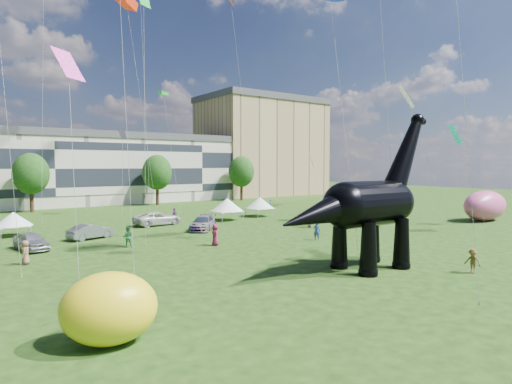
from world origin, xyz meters
TOP-DOWN VIEW (x-y plane):
  - ground at (0.00, 0.00)m, footprint 220.00×220.00m
  - terrace_row at (-8.00, 62.00)m, footprint 78.00×11.00m
  - apartment_block at (40.00, 65.00)m, footprint 28.00×18.00m
  - tree_mid_left at (-12.00, 53.00)m, footprint 5.20×5.20m
  - tree_mid_right at (8.00, 53.00)m, footprint 5.20×5.20m
  - tree_far_right at (26.00, 53.00)m, footprint 5.20×5.20m
  - dinosaur_sculpture at (0.71, 0.23)m, footprint 13.75×3.79m
  - car_silver at (-16.64, 20.80)m, footprint 2.65×4.73m
  - car_grey at (-11.13, 23.55)m, footprint 4.61×2.70m
  - car_white at (-2.18, 28.73)m, footprint 5.97×3.23m
  - car_dark at (0.32, 22.20)m, footprint 5.08×5.26m
  - gazebo_near at (6.83, 27.68)m, footprint 4.31×4.31m
  - gazebo_far at (12.75, 28.67)m, footprint 3.90×3.90m
  - gazebo_left at (-16.96, 29.62)m, footprint 3.66×3.66m
  - inflatable_pink at (33.23, 8.13)m, footprint 7.80×3.97m
  - inflatable_yellow at (-17.08, -1.99)m, footprint 4.44×3.87m
  - visitors at (0.07, 15.89)m, footprint 48.74×40.25m

SIDE VIEW (x-z plane):
  - ground at x=0.00m, z-range 0.00..0.00m
  - car_grey at x=-11.13m, z-range 0.00..1.44m
  - car_dark at x=0.32m, z-range 0.00..1.51m
  - car_silver at x=-16.64m, z-range 0.00..1.52m
  - car_white at x=-2.18m, z-range 0.00..1.59m
  - visitors at x=0.07m, z-range -0.07..1.83m
  - inflatable_yellow at x=-17.08m, z-range 0.00..2.88m
  - gazebo_left at x=-16.96m, z-range 0.49..2.94m
  - gazebo_far at x=12.75m, z-range 0.54..3.22m
  - inflatable_pink at x=33.23m, z-range 0.00..3.88m
  - gazebo_near at x=6.83m, z-range 0.57..3.41m
  - dinosaur_sculpture at x=0.71m, z-range -1.38..9.92m
  - terrace_row at x=-8.00m, z-range 0.00..12.00m
  - tree_mid_left at x=-12.00m, z-range 1.57..11.01m
  - tree_mid_right at x=8.00m, z-range 1.57..11.01m
  - tree_far_right at x=26.00m, z-range 1.57..11.01m
  - apartment_block at x=40.00m, z-range 0.00..22.00m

